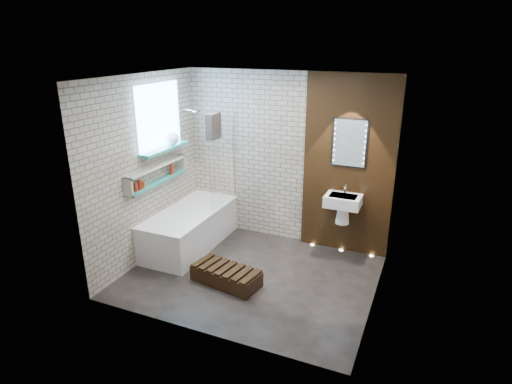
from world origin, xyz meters
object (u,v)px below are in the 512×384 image
at_px(bath_screen, 222,161).
at_px(washbasin, 343,205).
at_px(led_mirror, 350,143).
at_px(walnut_step, 226,276).
at_px(bathtub, 190,228).

height_order(bath_screen, washbasin, bath_screen).
height_order(bath_screen, led_mirror, led_mirror).
relative_size(bath_screen, walnut_step, 1.56).
bearing_deg(bath_screen, led_mirror, 10.66).
bearing_deg(bath_screen, bathtub, -128.90).
distance_m(bath_screen, walnut_step, 1.79).
distance_m(washbasin, walnut_step, 1.94).
relative_size(washbasin, walnut_step, 0.65).
xyz_separation_m(bathtub, bath_screen, (0.35, 0.44, 0.99)).
relative_size(bath_screen, led_mirror, 2.00).
bearing_deg(bathtub, washbasin, 16.01).
bearing_deg(led_mirror, washbasin, -90.00).
xyz_separation_m(bath_screen, washbasin, (1.82, 0.18, -0.49)).
xyz_separation_m(bath_screen, led_mirror, (1.82, 0.34, 0.37)).
xyz_separation_m(led_mirror, walnut_step, (-1.18, -1.53, -1.55)).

